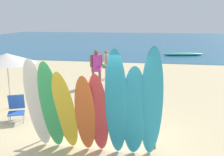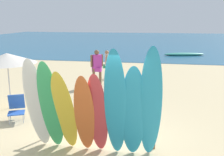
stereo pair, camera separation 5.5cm
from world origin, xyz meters
TOP-DOWN VIEW (x-y plane):
  - ground at (0.00, 14.00)m, footprint 60.00×60.00m
  - ocean_water at (0.00, 32.91)m, footprint 60.00×40.00m
  - surfboard_rack at (0.00, 0.00)m, footprint 3.09×0.07m
  - surfboard_white_0 at (-1.30, -0.61)m, footprint 0.58×0.83m
  - surfboard_green_1 at (-0.96, -0.60)m, footprint 0.56×0.81m
  - surfboard_yellow_2 at (-0.62, -0.59)m, footprint 0.60×0.82m
  - surfboard_orange_3 at (-0.14, -0.59)m, footprint 0.54×0.74m
  - surfboard_red_4 at (0.17, -0.54)m, footprint 0.51×0.65m
  - surfboard_teal_5 at (0.61, -0.64)m, footprint 0.53×0.77m
  - surfboard_teal_6 at (1.00, -0.56)m, footprint 0.61×0.65m
  - surfboard_teal_7 at (1.39, -0.59)m, footprint 0.55×0.81m
  - beachgoer_photographing at (-1.44, 6.14)m, footprint 0.56×0.43m
  - beachgoer_near_rack at (-1.20, 7.44)m, footprint 0.41×0.58m
  - beach_chair_red at (-2.93, 1.18)m, footprint 0.73×0.80m
  - beach_umbrella at (-3.76, 2.22)m, footprint 2.06×2.06m
  - distant_boat at (3.73, 17.43)m, footprint 3.63×1.50m

SIDE VIEW (x-z plane):
  - ground at x=0.00m, z-range 0.00..0.00m
  - ocean_water at x=0.00m, z-range 0.00..0.02m
  - distant_boat at x=3.73m, z-range -0.01..0.27m
  - beach_chair_red at x=-2.93m, z-range 0.02..0.85m
  - surfboard_rack at x=0.00m, z-range 0.19..0.83m
  - beachgoer_near_rack at x=-1.20m, z-range 0.12..1.68m
  - beachgoer_photographing at x=-1.44m, z-range 0.13..1.86m
  - surfboard_orange_3 at x=-0.14m, z-range 0.00..2.04m
  - surfboard_red_4 at x=0.17m, z-range 0.00..2.08m
  - surfboard_yellow_2 at x=-0.62m, z-range 0.00..2.12m
  - surfboard_teal_6 at x=1.00m, z-range 0.00..2.27m
  - surfboard_green_1 at x=-0.96m, z-range 0.00..2.34m
  - surfboard_white_0 at x=-1.30m, z-range 0.00..2.40m
  - surfboard_teal_5 at x=0.61m, z-range 0.00..2.65m
  - surfboard_teal_7 at x=1.39m, z-range 0.00..2.71m
  - beach_umbrella at x=-3.76m, z-range 0.83..2.86m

